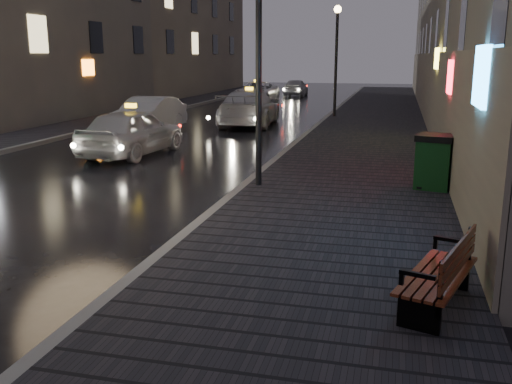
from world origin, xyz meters
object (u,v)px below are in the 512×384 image
(taxi_mid, at_px, (249,108))
(taxi_far, at_px, (257,92))
(car_far, at_px, (296,87))
(bench, at_px, (443,274))
(taxi_near, at_px, (132,132))
(car_left_mid, at_px, (148,115))
(lamp_near, at_px, (259,37))
(lamp_far, at_px, (337,47))
(trash_bin, at_px, (435,161))

(taxi_mid, relative_size, taxi_far, 1.12)
(taxi_mid, relative_size, car_far, 1.39)
(bench, height_order, taxi_mid, taxi_mid)
(bench, relative_size, taxi_near, 0.41)
(taxi_far, relative_size, car_far, 1.25)
(taxi_near, bearing_deg, car_left_mid, -66.50)
(lamp_near, relative_size, lamp_far, 1.00)
(lamp_near, height_order, trash_bin, lamp_near)
(bench, bearing_deg, car_left_mid, 143.03)
(lamp_far, relative_size, taxi_far, 1.08)
(car_left_mid, distance_m, taxi_far, 16.70)
(car_far, bearing_deg, bench, 100.97)
(trash_bin, xyz_separation_m, taxi_mid, (-7.39, 11.74, 0.02))
(lamp_far, relative_size, bench, 2.94)
(taxi_mid, xyz_separation_m, car_far, (-1.31, 19.38, -0.12))
(lamp_far, height_order, car_far, lamp_far)
(trash_bin, height_order, taxi_mid, taxi_mid)
(lamp_far, distance_m, bench, 22.49)
(trash_bin, xyz_separation_m, car_left_mid, (-10.72, 8.20, -0.05))
(trash_bin, bearing_deg, car_left_mid, 156.29)
(lamp_near, relative_size, taxi_far, 1.08)
(car_left_mid, height_order, taxi_mid, taxi_mid)
(lamp_far, relative_size, taxi_near, 1.20)
(trash_bin, xyz_separation_m, taxi_far, (-10.30, 24.90, -0.09))
(taxi_far, bearing_deg, taxi_near, -85.19)
(car_left_mid, bearing_deg, car_far, 87.61)
(taxi_far, bearing_deg, trash_bin, -66.14)
(lamp_far, xyz_separation_m, taxi_mid, (-3.44, -3.65, -2.69))
(lamp_far, xyz_separation_m, trash_bin, (3.95, -15.39, -2.71))
(lamp_far, distance_m, taxi_near, 13.47)
(trash_bin, bearing_deg, taxi_near, 174.09)
(lamp_far, height_order, taxi_far, lamp_far)
(lamp_far, bearing_deg, taxi_near, -112.51)
(trash_bin, bearing_deg, bench, -78.40)
(taxi_near, height_order, car_far, taxi_near)
(lamp_near, distance_m, lamp_far, 16.00)
(lamp_far, bearing_deg, car_far, 106.81)
(trash_bin, bearing_deg, taxi_mid, 135.90)
(trash_bin, height_order, car_left_mid, car_left_mid)
(lamp_near, xyz_separation_m, trash_bin, (3.95, 0.61, -2.71))
(taxi_far, bearing_deg, car_far, 76.97)
(car_left_mid, bearing_deg, taxi_near, -68.31)
(lamp_far, xyz_separation_m, car_far, (-4.75, 15.73, -2.82))
(bench, relative_size, taxi_mid, 0.33)
(bench, xyz_separation_m, taxi_far, (-10.06, 31.50, 0.10))
(bench, xyz_separation_m, taxi_near, (-8.76, 9.81, 0.17))
(lamp_near, distance_m, trash_bin, 4.83)
(car_left_mid, distance_m, taxi_mid, 4.86)
(taxi_near, relative_size, car_left_mid, 0.99)
(taxi_near, relative_size, car_far, 1.12)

